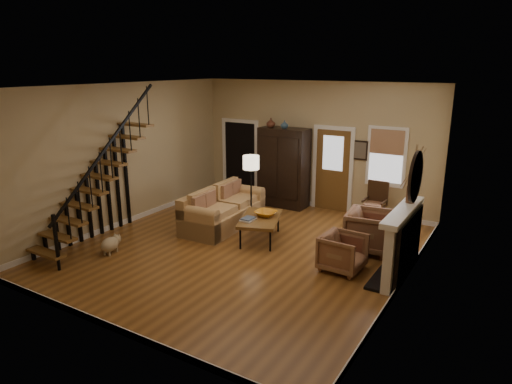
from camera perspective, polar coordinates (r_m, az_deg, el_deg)
The scene contains 15 objects.
room at distance 10.73m, azimuth 1.42°, elevation 3.90°, with size 7.00×7.33×3.30m.
staircase at distance 9.92m, azimuth -19.71°, elevation 2.56°, with size 0.94×2.80×3.20m, color brown, non-canonical shape.
fireplace at distance 8.56m, azimuth 18.06°, elevation -5.35°, with size 0.33×1.95×2.30m.
armoire at distance 12.15m, azimuth 3.50°, elevation 3.08°, with size 1.30×0.60×2.10m, color black, non-canonical shape.
vase_a at distance 12.03m, azimuth 1.87°, elevation 8.65°, with size 0.24×0.24×0.25m, color #4C2619.
vase_b at distance 11.84m, azimuth 3.58°, elevation 8.42°, with size 0.20×0.20×0.21m, color #334C60.
sofa at distance 10.73m, azimuth -4.06°, elevation -2.06°, with size 1.00×2.33×0.87m, color tan, non-canonical shape.
coffee_table at distance 9.92m, azimuth 0.53°, elevation -4.61°, with size 0.78×1.34×0.51m, color brown, non-canonical shape.
bowl at distance 9.91m, azimuth 1.23°, elevation -2.70°, with size 0.46×0.46×0.11m, color orange.
books at distance 9.64m, azimuth -0.99°, elevation -3.40°, with size 0.25×0.34×0.06m, color beige, non-canonical shape.
armchair_left at distance 8.63m, azimuth 10.80°, elevation -7.44°, with size 0.74×0.77×0.70m, color brown.
armchair_right at distance 9.59m, azimuth 14.07°, elevation -4.76°, with size 0.90×0.93×0.85m, color brown.
floor_lamp at distance 10.75m, azimuth -0.62°, elevation 0.22°, with size 0.38×0.38×1.66m, color black, non-canonical shape.
side_chair at distance 11.18m, azimuth 14.60°, elevation -1.39°, with size 0.54×0.54×1.02m, color #331F10, non-canonical shape.
dog at distance 9.70m, azimuth -17.80°, elevation -6.38°, with size 0.29×0.49×0.35m, color tan, non-canonical shape.
Camera 1 is at (4.80, -7.36, 3.70)m, focal length 32.00 mm.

